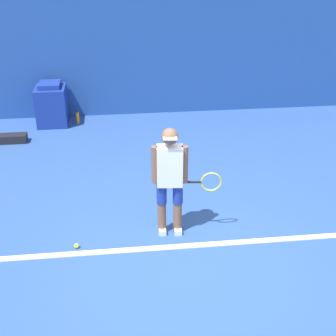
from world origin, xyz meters
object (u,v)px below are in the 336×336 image
(equipment_bag, at_px, (5,139))
(tennis_player, at_px, (171,177))
(tennis_ball, at_px, (77,246))
(covered_chair, at_px, (52,104))
(water_bottle, at_px, (78,117))

(equipment_bag, bearing_deg, tennis_player, -50.12)
(tennis_player, relative_size, tennis_ball, 23.02)
(covered_chair, bearing_deg, equipment_bag, -131.90)
(tennis_ball, xyz_separation_m, water_bottle, (-0.23, 4.65, 0.10))
(equipment_bag, relative_size, water_bottle, 3.05)
(tennis_ball, bearing_deg, tennis_player, 10.57)
(tennis_player, height_order, covered_chair, tennis_player)
(covered_chair, bearing_deg, tennis_ball, -80.81)
(tennis_ball, bearing_deg, covered_chair, 99.19)
(equipment_bag, bearing_deg, covered_chair, 48.10)
(water_bottle, bearing_deg, tennis_ball, -87.17)
(tennis_ball, height_order, equipment_bag, equipment_bag)
(water_bottle, bearing_deg, equipment_bag, -146.25)
(tennis_player, bearing_deg, tennis_ball, -164.04)
(tennis_ball, bearing_deg, equipment_bag, 113.42)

